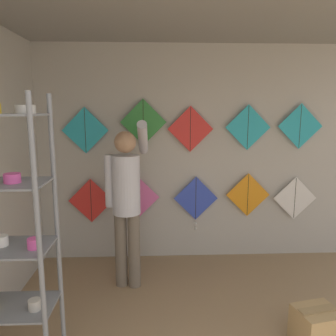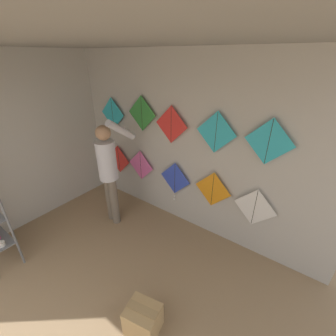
{
  "view_description": "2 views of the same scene",
  "coord_description": "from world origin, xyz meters",
  "px_view_note": "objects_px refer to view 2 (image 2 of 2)",
  "views": [
    {
      "loc": [
        -0.53,
        -0.7,
        1.99
      ],
      "look_at": [
        -0.37,
        3.23,
        1.28
      ],
      "focal_mm": 35.0,
      "sensor_mm": 36.0,
      "label": 1
    },
    {
      "loc": [
        1.87,
        0.74,
        2.7
      ],
      "look_at": [
        0.04,
        3.23,
        1.14
      ],
      "focal_mm": 24.0,
      "sensor_mm": 36.0,
      "label": 2
    }
  ],
  "objects_px": {
    "kite_5": "(113,114)",
    "kite_9": "(269,142)",
    "kite_3": "(213,190)",
    "kite_0": "(119,159)",
    "kite_7": "(171,125)",
    "kite_2": "(175,180)",
    "kite_4": "(255,208)",
    "cardboard_box": "(143,319)",
    "shopkeeper": "(108,167)",
    "kite_6": "(142,114)",
    "kite_1": "(141,165)",
    "kite_8": "(216,133)"
  },
  "relations": [
    {
      "from": "cardboard_box",
      "to": "kite_2",
      "type": "distance_m",
      "value": 2.03
    },
    {
      "from": "kite_0",
      "to": "kite_2",
      "type": "height_order",
      "value": "kite_2"
    },
    {
      "from": "kite_1",
      "to": "kite_4",
      "type": "height_order",
      "value": "kite_1"
    },
    {
      "from": "kite_5",
      "to": "kite_6",
      "type": "distance_m",
      "value": 0.74
    },
    {
      "from": "cardboard_box",
      "to": "kite_0",
      "type": "height_order",
      "value": "kite_0"
    },
    {
      "from": "kite_0",
      "to": "kite_8",
      "type": "height_order",
      "value": "kite_8"
    },
    {
      "from": "shopkeeper",
      "to": "kite_1",
      "type": "xyz_separation_m",
      "value": [
        0.08,
        0.67,
        -0.21
      ]
    },
    {
      "from": "cardboard_box",
      "to": "kite_8",
      "type": "relative_size",
      "value": 0.69
    },
    {
      "from": "kite_9",
      "to": "shopkeeper",
      "type": "bearing_deg",
      "value": -162.91
    },
    {
      "from": "kite_0",
      "to": "kite_1",
      "type": "height_order",
      "value": "kite_1"
    },
    {
      "from": "kite_8",
      "to": "kite_2",
      "type": "bearing_deg",
      "value": -179.95
    },
    {
      "from": "kite_4",
      "to": "kite_8",
      "type": "distance_m",
      "value": 1.16
    },
    {
      "from": "cardboard_box",
      "to": "kite_5",
      "type": "height_order",
      "value": "kite_5"
    },
    {
      "from": "shopkeeper",
      "to": "kite_6",
      "type": "height_order",
      "value": "kite_6"
    },
    {
      "from": "kite_0",
      "to": "kite_8",
      "type": "xyz_separation_m",
      "value": [
        2.03,
        0.0,
        0.95
      ]
    },
    {
      "from": "cardboard_box",
      "to": "kite_6",
      "type": "bearing_deg",
      "value": 130.41
    },
    {
      "from": "kite_2",
      "to": "kite_9",
      "type": "xyz_separation_m",
      "value": [
        1.34,
        0.0,
        0.97
      ]
    },
    {
      "from": "kite_3",
      "to": "kite_5",
      "type": "height_order",
      "value": "kite_5"
    },
    {
      "from": "kite_4",
      "to": "kite_9",
      "type": "xyz_separation_m",
      "value": [
        0.0,
        0.0,
        0.96
      ]
    },
    {
      "from": "kite_5",
      "to": "kite_9",
      "type": "distance_m",
      "value": 2.75
    },
    {
      "from": "kite_1",
      "to": "kite_8",
      "type": "relative_size",
      "value": 1.0
    },
    {
      "from": "kite_5",
      "to": "kite_8",
      "type": "xyz_separation_m",
      "value": [
        2.07,
        0.0,
        0.03
      ]
    },
    {
      "from": "cardboard_box",
      "to": "kite_4",
      "type": "bearing_deg",
      "value": 73.28
    },
    {
      "from": "kite_0",
      "to": "kite_1",
      "type": "xyz_separation_m",
      "value": [
        0.6,
        0.0,
        0.04
      ]
    },
    {
      "from": "kite_1",
      "to": "kite_6",
      "type": "distance_m",
      "value": 0.98
    },
    {
      "from": "kite_1",
      "to": "kite_9",
      "type": "xyz_separation_m",
      "value": [
        2.11,
        0.0,
        0.92
      ]
    },
    {
      "from": "kite_0",
      "to": "kite_7",
      "type": "distance_m",
      "value": 1.59
    },
    {
      "from": "cardboard_box",
      "to": "kite_2",
      "type": "bearing_deg",
      "value": 114.84
    },
    {
      "from": "kite_7",
      "to": "kite_3",
      "type": "bearing_deg",
      "value": 0.0
    },
    {
      "from": "kite_9",
      "to": "kite_4",
      "type": "bearing_deg",
      "value": 180.0
    },
    {
      "from": "cardboard_box",
      "to": "kite_8",
      "type": "distance_m",
      "value": 2.37
    },
    {
      "from": "kite_3",
      "to": "kite_9",
      "type": "height_order",
      "value": "kite_9"
    },
    {
      "from": "shopkeeper",
      "to": "kite_2",
      "type": "distance_m",
      "value": 1.12
    },
    {
      "from": "cardboard_box",
      "to": "kite_3",
      "type": "relative_size",
      "value": 0.69
    },
    {
      "from": "kite_2",
      "to": "kite_7",
      "type": "height_order",
      "value": "kite_7"
    },
    {
      "from": "kite_8",
      "to": "shopkeeper",
      "type": "bearing_deg",
      "value": -155.97
    },
    {
      "from": "kite_7",
      "to": "kite_0",
      "type": "bearing_deg",
      "value": 180.0
    },
    {
      "from": "kite_0",
      "to": "kite_7",
      "type": "relative_size",
      "value": 1.0
    },
    {
      "from": "kite_1",
      "to": "kite_4",
      "type": "distance_m",
      "value": 2.11
    },
    {
      "from": "cardboard_box",
      "to": "kite_5",
      "type": "relative_size",
      "value": 0.69
    },
    {
      "from": "cardboard_box",
      "to": "kite_5",
      "type": "bearing_deg",
      "value": 141.75
    },
    {
      "from": "kite_7",
      "to": "kite_8",
      "type": "bearing_deg",
      "value": 0.0
    },
    {
      "from": "kite_1",
      "to": "kite_2",
      "type": "distance_m",
      "value": 0.78
    },
    {
      "from": "kite_7",
      "to": "kite_9",
      "type": "height_order",
      "value": "kite_9"
    },
    {
      "from": "shopkeeper",
      "to": "kite_9",
      "type": "relative_size",
      "value": 3.21
    },
    {
      "from": "kite_0",
      "to": "kite_4",
      "type": "distance_m",
      "value": 2.71
    },
    {
      "from": "cardboard_box",
      "to": "kite_6",
      "type": "xyz_separation_m",
      "value": [
        -1.49,
        1.75,
        1.66
      ]
    },
    {
      "from": "kite_0",
      "to": "kite_6",
      "type": "xyz_separation_m",
      "value": [
        0.7,
        0.0,
        1.02
      ]
    },
    {
      "from": "kite_0",
      "to": "kite_8",
      "type": "distance_m",
      "value": 2.24
    },
    {
      "from": "kite_0",
      "to": "kite_4",
      "type": "bearing_deg",
      "value": 0.0
    }
  ]
}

